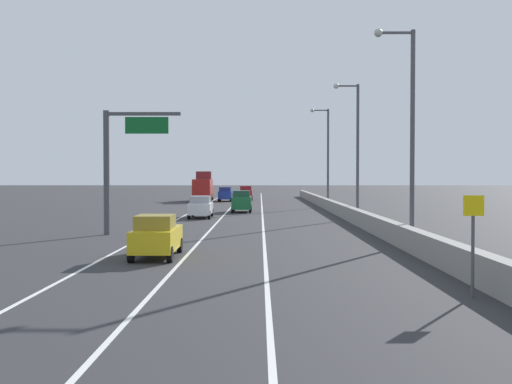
{
  "coord_description": "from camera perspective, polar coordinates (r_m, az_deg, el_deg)",
  "views": [
    {
      "loc": [
        1.27,
        -4.87,
        3.57
      ],
      "look_at": [
        0.91,
        52.17,
        2.05
      ],
      "focal_mm": 42.98,
      "sensor_mm": 36.0,
      "label": 1
    }
  ],
  "objects": [
    {
      "name": "speed_advisory_sign",
      "position": [
        19.03,
        19.56,
        -4.02
      ],
      "size": [
        0.6,
        0.11,
        3.0
      ],
      "color": "#4C4C51",
      "rests_on": "ground_plane"
    },
    {
      "name": "car_blue_3",
      "position": [
        85.43,
        -2.87,
        -0.2
      ],
      "size": [
        1.9,
        4.05,
        2.0
      ],
      "color": "#1E389E",
      "rests_on": "ground_plane"
    },
    {
      "name": "lamp_post_right_second",
      "position": [
        32.96,
        13.96,
        6.34
      ],
      "size": [
        2.14,
        0.44,
        11.19
      ],
      "color": "#4C4C51",
      "rests_on": "ground_plane"
    },
    {
      "name": "car_green_4",
      "position": [
        59.96,
        -1.34,
        -0.88
      ],
      "size": [
        1.93,
        4.15,
        2.13
      ],
      "color": "#196033",
      "rests_on": "ground_plane"
    },
    {
      "name": "ground_plane",
      "position": [
        68.97,
        -0.69,
        -1.44
      ],
      "size": [
        320.0,
        320.0,
        0.0
      ],
      "primitive_type": "plane",
      "color": "#2D2D30"
    },
    {
      "name": "jersey_barrier_right",
      "position": [
        45.53,
        9.4,
        -2.3
      ],
      "size": [
        0.6,
        120.0,
        1.1
      ],
      "primitive_type": "cube",
      "color": "gray",
      "rests_on": "ground_plane"
    },
    {
      "name": "lamp_post_right_third",
      "position": [
        51.39,
        9.19,
        4.62
      ],
      "size": [
        2.14,
        0.44,
        11.19
      ],
      "color": "#4C4C51",
      "rests_on": "ground_plane"
    },
    {
      "name": "car_yellow_1",
      "position": [
        27.13,
        -9.25,
        -4.07
      ],
      "size": [
        1.86,
        4.24,
        1.88
      ],
      "color": "gold",
      "rests_on": "ground_plane"
    },
    {
      "name": "car_red_0",
      "position": [
        88.43,
        -0.95,
        -0.11
      ],
      "size": [
        1.89,
        4.38,
        2.11
      ],
      "color": "red",
      "rests_on": "ground_plane"
    },
    {
      "name": "lamp_post_right_fourth",
      "position": [
        69.96,
        6.53,
        3.8
      ],
      "size": [
        2.14,
        0.44,
        11.19
      ],
      "color": "#4C4C51",
      "rests_on": "ground_plane"
    },
    {
      "name": "lane_stripe_right",
      "position": [
        59.97,
        0.59,
        -1.89
      ],
      "size": [
        0.16,
        130.0,
        0.0
      ],
      "primitive_type": "cube",
      "color": "silver",
      "rests_on": "ground_plane"
    },
    {
      "name": "lane_stripe_left",
      "position": [
        60.35,
        -6.08,
        -1.87
      ],
      "size": [
        0.16,
        130.0,
        0.0
      ],
      "primitive_type": "cube",
      "color": "silver",
      "rests_on": "ground_plane"
    },
    {
      "name": "overhead_sign_gantry",
      "position": [
        37.87,
        -12.67,
        3.24
      ],
      "size": [
        4.68,
        0.36,
        7.5
      ],
      "color": "#47474C",
      "rests_on": "ground_plane"
    },
    {
      "name": "lane_stripe_center",
      "position": [
        60.06,
        -2.76,
        -1.88
      ],
      "size": [
        0.16,
        130.0,
        0.0
      ],
      "primitive_type": "cube",
      "color": "silver",
      "rests_on": "ground_plane"
    },
    {
      "name": "car_white_2",
      "position": [
        52.05,
        -5.17,
        -1.39
      ],
      "size": [
        1.94,
        4.5,
        1.87
      ],
      "color": "white",
      "rests_on": "ground_plane"
    },
    {
      "name": "box_truck",
      "position": [
        85.85,
        -4.95,
        0.41
      ],
      "size": [
        2.68,
        8.55,
        4.19
      ],
      "color": "#A51E19",
      "rests_on": "ground_plane"
    }
  ]
}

